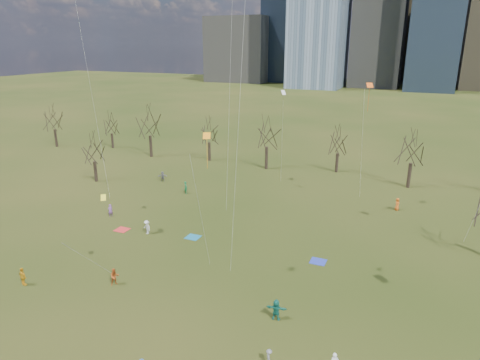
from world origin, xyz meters
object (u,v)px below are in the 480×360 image
at_px(blanket_navy, 318,261).
at_px(person_4, 23,277).
at_px(blanket_crimson, 122,230).
at_px(blanket_teal, 193,237).
at_px(person_2, 115,277).

bearing_deg(blanket_navy, person_4, -147.40).
bearing_deg(blanket_crimson, blanket_navy, 4.06).
height_order(blanket_teal, person_2, person_2).
distance_m(blanket_crimson, person_4, 13.80).
bearing_deg(person_2, blanket_navy, -17.28).
relative_size(blanket_teal, person_2, 0.95).
relative_size(blanket_teal, blanket_crimson, 1.00).
bearing_deg(blanket_crimson, blanket_teal, 10.19).
bearing_deg(blanket_navy, person_2, -143.88).
bearing_deg(blanket_teal, person_2, -97.66).
xyz_separation_m(blanket_navy, blanket_crimson, (-23.73, -1.68, 0.00)).
bearing_deg(person_4, person_2, -143.97).
height_order(blanket_crimson, person_2, person_2).
height_order(blanket_teal, blanket_navy, same).
bearing_deg(person_4, blanket_navy, -135.54).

